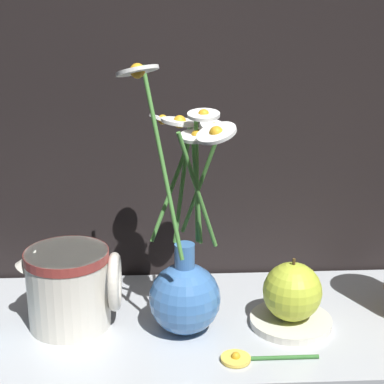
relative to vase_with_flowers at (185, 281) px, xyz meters
name	(u,v)px	position (x,y,z in m)	size (l,w,h in m)	color
ground_plane	(195,329)	(0.01, 0.02, -0.08)	(6.00, 6.00, 0.00)	black
shelf	(195,325)	(0.01, 0.02, -0.08)	(0.73, 0.29, 0.01)	#B2B7BC
vase_with_flowers	(185,281)	(0.00, 0.00, 0.00)	(0.15, 0.16, 0.35)	#3F72B7
ceramic_pitcher	(70,285)	(-0.15, 0.02, -0.01)	(0.13, 0.11, 0.11)	beige
saucer_plate	(291,321)	(0.14, 0.01, -0.07)	(0.11, 0.11, 0.01)	silver
orange_fruit	(292,292)	(0.14, 0.01, -0.02)	(0.08, 0.08, 0.08)	#B7C638
loose_daisy	(247,358)	(0.07, -0.07, -0.07)	(0.12, 0.04, 0.01)	#336B2D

